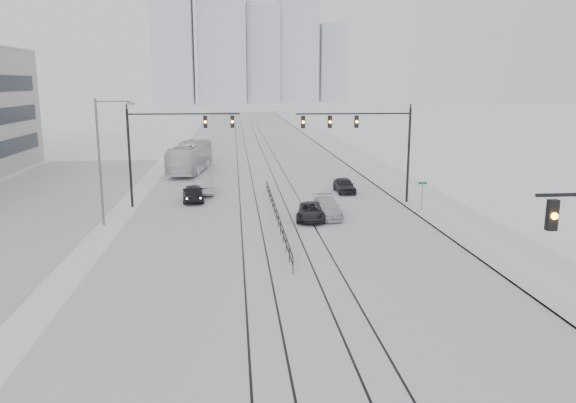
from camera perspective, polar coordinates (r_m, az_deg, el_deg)
The scene contains 17 objects.
road at distance 71.20m, azimuth -3.04°, elevation 3.83°, with size 22.00×260.00×0.02m, color silver.
sidewalk_east at distance 73.01m, azimuth 7.63°, elevation 4.00°, with size 5.00×260.00×0.16m, color silver.
curb at distance 72.50m, azimuth 5.74°, elevation 3.98°, with size 0.10×260.00×0.12m, color gray.
parking_strip at distance 49.52m, azimuth -25.45°, elevation -0.92°, with size 14.00×60.00×0.03m, color silver.
tram_rails at distance 51.50m, azimuth -2.06°, elevation 0.72°, with size 5.30×180.00×0.01m.
skyline at distance 284.90m, azimuth -4.04°, elevation 16.08°, with size 96.00×48.00×72.00m.
traffic_mast_ne at distance 46.96m, azimuth 8.32°, elevation 6.59°, with size 9.60×0.37×8.00m.
traffic_mast_nw at distance 46.96m, azimuth -12.30°, elevation 6.21°, with size 9.10×0.37×8.00m.
street_light_west at distance 41.73m, azimuth -18.26°, elevation 4.69°, with size 2.73×0.25×9.00m.
median_fence at distance 41.64m, azimuth -1.22°, elevation -1.27°, with size 0.06×24.00×1.00m.
street_sign at distance 45.72m, azimuth 13.49°, elevation 0.98°, with size 0.70×0.06×2.40m.
sedan_sb_inner at distance 49.11m, azimuth -9.61°, elevation 0.87°, with size 1.78×4.43×1.51m, color black.
sedan_sb_outer at distance 52.17m, azimuth -8.63°, elevation 1.55°, with size 1.58×4.54×1.50m, color #A9ADB0.
sedan_nb_front at distance 41.91m, azimuth 2.43°, elevation -1.04°, with size 2.10×4.55×1.26m, color black.
sedan_nb_right at distance 42.85m, azimuth 3.94°, elevation -0.66°, with size 1.99×4.90×1.42m, color #B9BCC1.
sedan_nb_far at distance 52.59m, azimuth 5.75°, elevation 1.64°, with size 1.63×4.04×1.38m, color black.
box_truck at distance 65.11m, azimuth -9.89°, elevation 4.40°, with size 2.83×12.11×3.37m, color silver.
Camera 1 is at (-3.01, -10.42, 10.06)m, focal length 35.00 mm.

